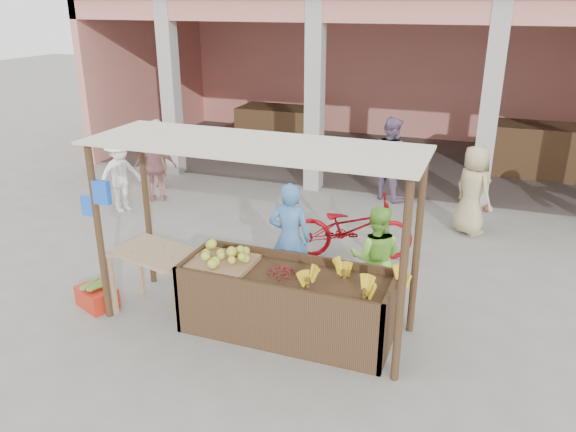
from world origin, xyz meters
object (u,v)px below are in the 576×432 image
at_px(fruit_stall, 287,305).
at_px(motorcycle, 351,227).
at_px(side_table, 156,261).
at_px(vendor_green, 376,255).
at_px(vendor_blue, 290,235).
at_px(red_crate, 97,297).

height_order(fruit_stall, motorcycle, motorcycle).
height_order(side_table, vendor_green, vendor_green).
xyz_separation_m(fruit_stall, vendor_blue, (-0.34, 1.03, 0.47)).
distance_m(fruit_stall, vendor_green, 1.40).
relative_size(fruit_stall, red_crate, 4.86).
xyz_separation_m(side_table, vendor_green, (2.69, 1.10, 0.04)).
relative_size(fruit_stall, side_table, 2.15).
distance_m(fruit_stall, vendor_blue, 1.19).
xyz_separation_m(fruit_stall, motorcycle, (0.19, 2.44, 0.14)).
xyz_separation_m(red_crate, vendor_blue, (2.32, 1.33, 0.73)).
bearing_deg(motorcycle, vendor_blue, 142.36).
height_order(fruit_stall, vendor_blue, vendor_blue).
bearing_deg(fruit_stall, red_crate, -173.73).
height_order(side_table, red_crate, side_table).
distance_m(fruit_stall, red_crate, 2.69).
relative_size(side_table, red_crate, 2.26).
bearing_deg(vendor_blue, motorcycle, -119.39).
distance_m(side_table, vendor_green, 2.90).
distance_m(red_crate, vendor_blue, 2.77).
bearing_deg(red_crate, vendor_green, 43.24).
distance_m(fruit_stall, motorcycle, 2.45).
bearing_deg(vendor_green, red_crate, 13.14).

